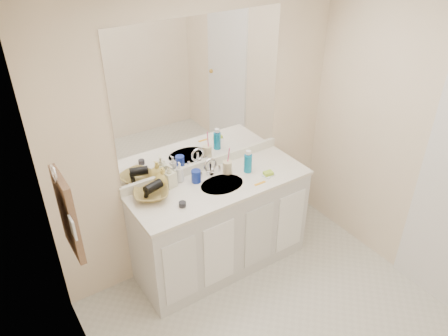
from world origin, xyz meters
name	(u,v)px	position (x,y,z in m)	size (l,w,h in m)	color
ceiling	(339,14)	(0.00, 0.00, 2.40)	(2.60, 2.60, 0.02)	white
wall_back	(202,135)	(0.00, 1.30, 1.20)	(2.60, 0.02, 2.40)	#FAE4C3
wall_left	(108,312)	(-1.30, 0.00, 1.20)	(0.02, 2.60, 2.40)	#FAE4C3
wall_right	(440,158)	(1.30, 0.00, 1.20)	(0.02, 2.60, 2.40)	#FAE4C3
vanity_cabinet	(221,226)	(0.00, 1.02, 0.42)	(1.50, 0.55, 0.85)	silver
countertop	(221,185)	(0.00, 1.02, 0.86)	(1.52, 0.57, 0.03)	white
backsplash	(204,165)	(0.00, 1.29, 0.92)	(1.52, 0.03, 0.08)	white
sink_basin	(222,185)	(0.00, 1.00, 0.87)	(0.37, 0.37, 0.02)	#B4AE9D
faucet	(210,169)	(0.00, 1.18, 0.94)	(0.02, 0.02, 0.11)	silver
mirror	(201,94)	(0.00, 1.29, 1.56)	(1.48, 0.01, 1.20)	white
blue_mug	(196,176)	(-0.16, 1.15, 0.93)	(0.08, 0.08, 0.11)	navy
tan_cup	(227,167)	(0.13, 1.13, 0.93)	(0.08, 0.08, 0.11)	beige
toothbrush	(228,157)	(0.14, 1.13, 1.03)	(0.01, 0.01, 0.18)	#ED3E79
mouthwash_bottle	(248,163)	(0.29, 1.05, 0.96)	(0.07, 0.07, 0.16)	#0D78A5
soap_dish	(268,175)	(0.39, 0.90, 0.89)	(0.09, 0.07, 0.01)	white
green_soap	(268,173)	(0.39, 0.90, 0.90)	(0.08, 0.05, 0.03)	#A4CD32
orange_comb	(260,183)	(0.26, 0.84, 0.88)	(0.11, 0.02, 0.00)	#F9A61A
dark_jar	(182,204)	(-0.41, 0.92, 0.90)	(0.05, 0.05, 0.04)	black
soap_bottle_white	(180,172)	(-0.26, 1.23, 0.97)	(0.07, 0.07, 0.18)	silver
soap_bottle_cream	(169,176)	(-0.36, 1.21, 0.98)	(0.09, 0.09, 0.20)	beige
soap_bottle_yellow	(163,177)	(-0.41, 1.24, 0.97)	(0.14, 0.14, 0.17)	#DDC056
wicker_basket	(151,194)	(-0.56, 1.15, 0.91)	(0.27, 0.27, 0.07)	olive
hair_dryer	(153,187)	(-0.54, 1.15, 0.97)	(0.07, 0.07, 0.15)	black
towel_ring	(54,174)	(-1.27, 0.77, 1.55)	(0.11, 0.11, 0.01)	silver
hand_towel	(68,215)	(-1.25, 0.77, 1.25)	(0.04, 0.32, 0.55)	brown
switch_plate	(73,228)	(-1.27, 0.57, 1.30)	(0.01, 0.09, 0.13)	silver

